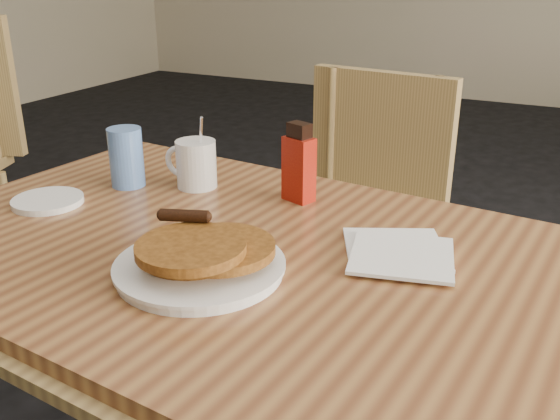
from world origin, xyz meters
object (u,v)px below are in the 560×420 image
(coffee_mug, at_px, (195,163))
(blue_tumbler, at_px, (126,157))
(main_table, at_px, (225,264))
(pancake_plate, at_px, (200,259))
(syrup_bottle, at_px, (299,165))
(chair_main_far, at_px, (365,212))

(coffee_mug, height_order, blue_tumbler, coffee_mug)
(coffee_mug, relative_size, blue_tumbler, 1.26)
(main_table, bearing_deg, pancake_plate, -75.61)
(coffee_mug, height_order, syrup_bottle, same)
(syrup_bottle, bearing_deg, pancake_plate, -71.25)
(main_table, distance_m, coffee_mug, 0.30)
(main_table, height_order, coffee_mug, coffee_mug)
(chair_main_far, relative_size, coffee_mug, 5.87)
(pancake_plate, bearing_deg, syrup_bottle, 89.85)
(main_table, relative_size, pancake_plate, 4.80)
(pancake_plate, relative_size, syrup_bottle, 1.67)
(pancake_plate, distance_m, coffee_mug, 0.40)
(syrup_bottle, bearing_deg, main_table, -78.44)
(syrup_bottle, bearing_deg, blue_tumbler, -148.01)
(chair_main_far, height_order, pancake_plate, chair_main_far)
(pancake_plate, distance_m, syrup_bottle, 0.35)
(main_table, bearing_deg, chair_main_far, 88.97)
(chair_main_far, bearing_deg, pancake_plate, -81.71)
(chair_main_far, bearing_deg, blue_tumbler, -114.04)
(coffee_mug, bearing_deg, pancake_plate, -73.11)
(coffee_mug, bearing_deg, main_table, -64.88)
(chair_main_far, height_order, coffee_mug, chair_main_far)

